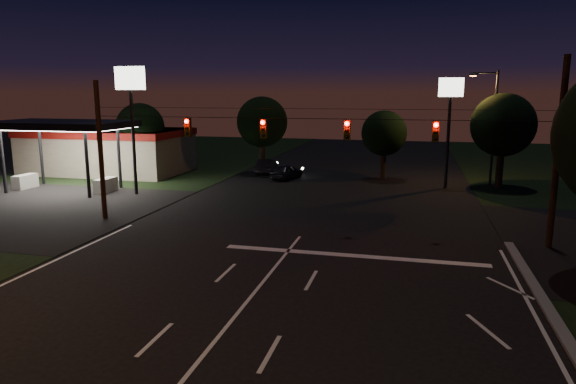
% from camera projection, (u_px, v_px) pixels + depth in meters
% --- Properties ---
extents(ground, '(140.00, 140.00, 0.00)m').
position_uv_depth(ground, '(181.00, 383.00, 13.13)').
color(ground, black).
rests_on(ground, ground).
extents(cross_street_left, '(20.00, 16.00, 0.02)m').
position_uv_depth(cross_street_left, '(4.00, 208.00, 33.08)').
color(cross_street_left, black).
rests_on(cross_street_left, ground).
extents(stop_bar, '(12.00, 0.50, 0.01)m').
position_uv_depth(stop_bar, '(352.00, 255.00, 23.38)').
color(stop_bar, silver).
rests_on(stop_bar, ground).
extents(utility_pole_right, '(0.30, 0.30, 9.00)m').
position_uv_depth(utility_pole_right, '(548.00, 248.00, 24.60)').
color(utility_pole_right, black).
rests_on(utility_pole_right, ground).
extents(utility_pole_left, '(0.28, 0.28, 8.00)m').
position_uv_depth(utility_pole_left, '(105.00, 219.00, 30.25)').
color(utility_pole_left, black).
rests_on(utility_pole_left, ground).
extents(signal_span, '(24.00, 0.40, 1.56)m').
position_uv_depth(signal_span, '(304.00, 128.00, 26.34)').
color(signal_span, black).
rests_on(signal_span, ground).
extents(gas_station, '(14.20, 16.10, 5.25)m').
position_uv_depth(gas_station, '(105.00, 147.00, 46.78)').
color(gas_station, gray).
rests_on(gas_station, ground).
extents(pole_sign_left_near, '(2.20, 0.30, 9.10)m').
position_uv_depth(pole_sign_left_near, '(131.00, 97.00, 36.06)').
color(pole_sign_left_near, black).
rests_on(pole_sign_left_near, ground).
extents(pole_sign_right, '(1.80, 0.30, 8.40)m').
position_uv_depth(pole_sign_right, '(450.00, 107.00, 38.64)').
color(pole_sign_right, black).
rests_on(pole_sign_right, ground).
extents(street_light_right_far, '(2.20, 0.35, 9.00)m').
position_uv_depth(street_light_right_far, '(491.00, 120.00, 39.98)').
color(street_light_right_far, black).
rests_on(street_light_right_far, ground).
extents(tree_far_a, '(4.20, 4.20, 6.42)m').
position_uv_depth(tree_far_a, '(141.00, 128.00, 45.25)').
color(tree_far_a, black).
rests_on(tree_far_a, ground).
extents(tree_far_b, '(4.60, 4.60, 6.98)m').
position_uv_depth(tree_far_b, '(263.00, 123.00, 46.65)').
color(tree_far_b, black).
rests_on(tree_far_b, ground).
extents(tree_far_c, '(3.80, 3.80, 5.86)m').
position_uv_depth(tree_far_c, '(384.00, 134.00, 43.22)').
color(tree_far_c, black).
rests_on(tree_far_c, ground).
extents(tree_far_d, '(4.80, 4.80, 7.30)m').
position_uv_depth(tree_far_d, '(503.00, 126.00, 39.04)').
color(tree_far_d, black).
rests_on(tree_far_d, ground).
extents(car_oncoming_a, '(2.35, 4.11, 1.32)m').
position_uv_depth(car_oncoming_a, '(286.00, 171.00, 44.00)').
color(car_oncoming_a, black).
rests_on(car_oncoming_a, ground).
extents(car_oncoming_b, '(1.68, 4.02, 1.29)m').
position_uv_depth(car_oncoming_b, '(267.00, 166.00, 47.31)').
color(car_oncoming_b, black).
rests_on(car_oncoming_b, ground).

